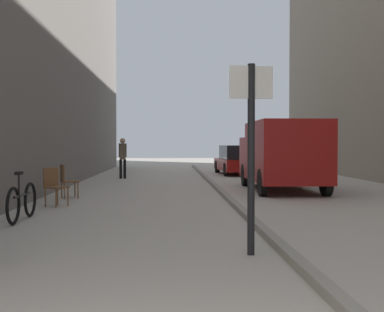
% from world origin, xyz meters
% --- Properties ---
extents(ground_plane, '(80.00, 80.00, 0.00)m').
position_xyz_m(ground_plane, '(0.00, 12.00, 0.00)').
color(ground_plane, '#A8A093').
extents(kerb_strip, '(0.16, 40.00, 0.12)m').
position_xyz_m(kerb_strip, '(1.58, 12.00, 0.06)').
color(kerb_strip, gray).
rests_on(kerb_strip, ground_plane).
extents(pedestrian_mid_block, '(0.35, 0.23, 1.78)m').
position_xyz_m(pedestrian_mid_block, '(-2.06, 20.14, 1.03)').
color(pedestrian_mid_block, black).
rests_on(pedestrian_mid_block, ground_plane).
extents(delivery_van, '(2.11, 5.08, 2.22)m').
position_xyz_m(delivery_van, '(3.64, 14.19, 1.20)').
color(delivery_van, maroon).
rests_on(delivery_van, ground_plane).
extents(parked_car, '(2.02, 4.29, 1.45)m').
position_xyz_m(parked_car, '(3.40, 22.89, 0.71)').
color(parked_car, maroon).
rests_on(parked_car, ground_plane).
extents(street_sign_post, '(0.60, 0.10, 2.60)m').
position_xyz_m(street_sign_post, '(1.11, 4.95, 1.55)').
color(street_sign_post, black).
rests_on(street_sign_post, ground_plane).
extents(bicycle_leaning, '(0.10, 1.77, 0.98)m').
position_xyz_m(bicycle_leaning, '(-2.90, 8.14, 0.38)').
color(bicycle_leaning, black).
rests_on(bicycle_leaning, ground_plane).
extents(cafe_chair_near_window, '(0.61, 0.61, 0.94)m').
position_xyz_m(cafe_chair_near_window, '(-2.81, 10.43, 0.55)').
color(cafe_chair_near_window, brown).
rests_on(cafe_chair_near_window, ground_plane).
extents(cafe_chair_by_doorway, '(0.58, 0.58, 0.94)m').
position_xyz_m(cafe_chair_by_doorway, '(-2.88, 12.22, 0.55)').
color(cafe_chair_by_doorway, brown).
rests_on(cafe_chair_by_doorway, ground_plane).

